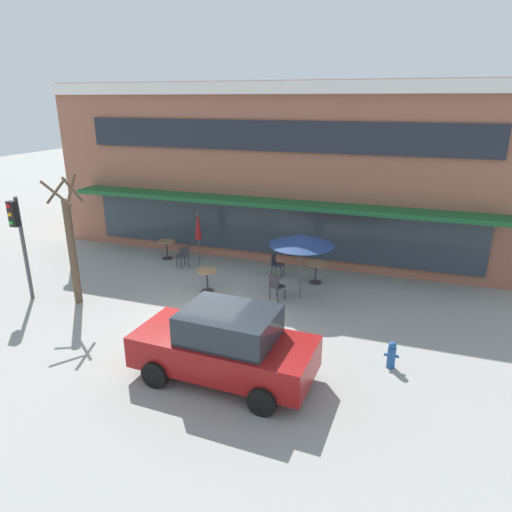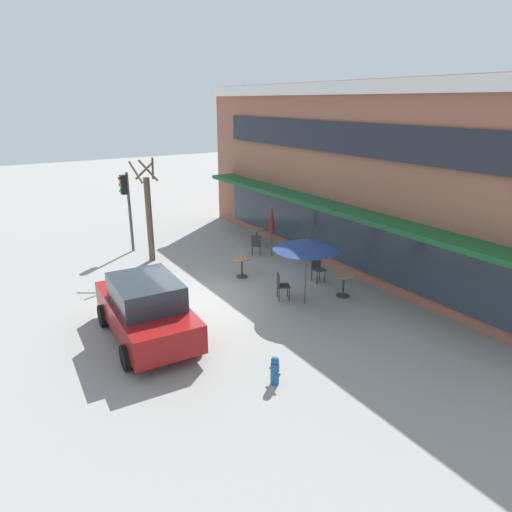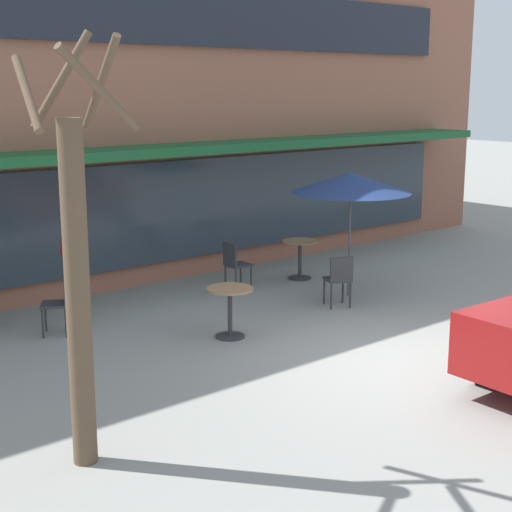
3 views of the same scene
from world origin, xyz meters
name	(u,v)px [view 3 (image 3 of 3)]	position (x,y,z in m)	size (l,w,h in m)	color
ground_plane	(411,363)	(0.00, 0.00, 0.00)	(80.00, 80.00, 0.00)	gray
building_facade	(58,97)	(0.00, 9.96, 3.44)	(19.44, 9.10, 6.87)	#935B47
cafe_table_streetside	(230,304)	(-1.17, 2.46, 0.52)	(0.70, 0.70, 0.76)	#333338
cafe_table_by_tree	(300,253)	(2.15, 4.43, 0.52)	(0.70, 0.70, 0.76)	#333338
patio_umbrella_green_folded	(351,183)	(1.95, 2.97, 2.02)	(2.10, 2.10, 2.20)	#4C4C51
patio_umbrella_cream_folded	(67,221)	(-2.58, 4.72, 1.63)	(0.28, 0.28, 2.20)	#4C4C51
cafe_chair_0	(60,300)	(-3.01, 4.23, 0.53)	(0.55, 0.55, 0.89)	#333338
cafe_chair_1	(339,277)	(1.25, 2.54, 0.53)	(0.53, 0.53, 0.89)	#333338
cafe_chair_2	(235,262)	(0.63, 4.56, 0.53)	(0.43, 0.43, 0.89)	#333338
street_tree	(77,273)	(-4.73, 0.29, 1.93)	(1.01, 1.01, 4.18)	brown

